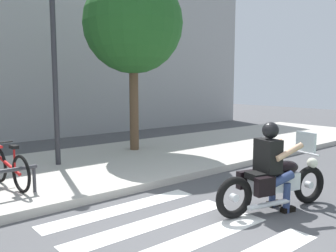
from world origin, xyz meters
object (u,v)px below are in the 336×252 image
(bicycle_3, at_px, (9,168))
(motorcycle, at_px, (275,182))
(street_lamp, at_px, (54,55))
(tree_near_rack, at_px, (133,24))
(rider, at_px, (272,160))

(bicycle_3, bearing_deg, motorcycle, -49.44)
(bicycle_3, bearing_deg, street_lamp, 40.53)
(tree_near_rack, bearing_deg, rider, -100.05)
(rider, xyz_separation_m, bicycle_3, (-2.96, 3.52, -0.32))
(motorcycle, bearing_deg, tree_near_rack, 80.80)
(motorcycle, height_order, street_lamp, street_lamp)
(rider, distance_m, street_lamp, 5.31)
(motorcycle, distance_m, rider, 0.38)
(rider, relative_size, tree_near_rack, 0.29)
(rider, relative_size, bicycle_3, 0.88)
(rider, bearing_deg, tree_near_rack, 79.95)
(motorcycle, height_order, bicycle_3, motorcycle)
(motorcycle, relative_size, street_lamp, 0.49)
(motorcycle, distance_m, street_lamp, 5.49)
(bicycle_3, height_order, street_lamp, street_lamp)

